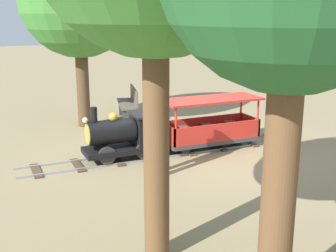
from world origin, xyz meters
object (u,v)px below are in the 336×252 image
(locomotive, at_px, (126,134))
(conductor_person, at_px, (159,119))
(passenger_car, at_px, (210,127))
(park_bench, at_px, (129,104))

(locomotive, bearing_deg, conductor_person, -165.79)
(passenger_car, relative_size, park_bench, 1.47)
(locomotive, xyz_separation_m, park_bench, (2.87, -1.04, -0.07))
(locomotive, height_order, park_bench, locomotive)
(locomotive, bearing_deg, passenger_car, -90.00)
(locomotive, distance_m, passenger_car, 1.76)
(conductor_person, bearing_deg, park_bench, -11.69)
(locomotive, xyz_separation_m, conductor_person, (-0.96, -0.24, 0.47))
(locomotive, xyz_separation_m, passenger_car, (0.00, -1.76, -0.06))
(passenger_car, distance_m, park_bench, 2.96)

